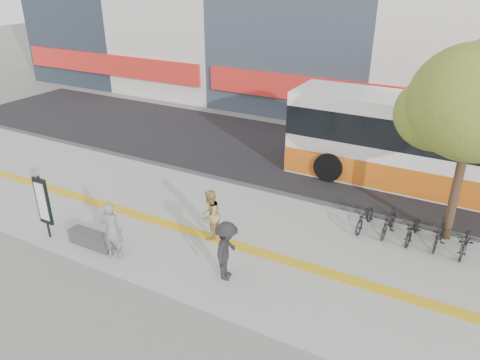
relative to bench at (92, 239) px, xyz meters
The scene contains 13 objects.
ground 2.88m from the bench, 24.78° to the left, with size 120.00×120.00×0.00m, color slate.
sidewalk 3.76m from the bench, 46.08° to the left, with size 40.00×7.00×0.08m, color gray.
tactile_strip 3.41m from the bench, 40.24° to the left, with size 40.00×0.45×0.01m, color gold.
street 10.53m from the bench, 75.70° to the left, with size 40.00×8.00×0.06m, color black.
curb 6.73m from the bench, 67.25° to the left, with size 40.00×0.25×0.14m, color #37373A.
bench is the anchor object (origin of this frame).
signboard 1.94m from the bench, 169.19° to the right, with size 0.55×0.10×2.20m.
street_tree 12.23m from the bench, 31.62° to the left, with size 4.40×3.80×6.31m.
bus 13.67m from the bench, 45.52° to the left, with size 13.10×3.10×3.49m.
bicycle_row 10.28m from the bench, 30.41° to the left, with size 3.80×1.64×0.93m.
seated_woman 1.27m from the bench, ahead, with size 0.67×0.44×1.85m, color black.
pedestrian_tan 3.81m from the bench, 36.08° to the left, with size 0.82×0.64×1.68m, color tan.
pedestrian_dark 4.68m from the bench, ahead, with size 1.15×0.66×1.78m, color black.
Camera 1 is at (7.37, -9.63, 8.10)m, focal length 33.94 mm.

